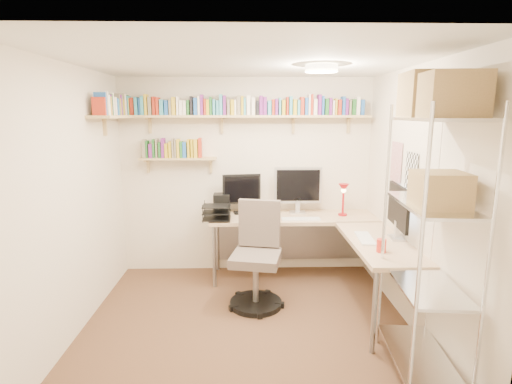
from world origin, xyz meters
TOP-DOWN VIEW (x-y plane):
  - ground at (0.00, 0.00)m, footprint 3.20×3.20m
  - room_shell at (0.00, 0.00)m, footprint 3.24×3.04m
  - wall_shelves at (-0.42, 1.30)m, footprint 3.12×1.09m
  - corner_desk at (0.67, 0.92)m, footprint 2.21×2.05m
  - office_chair at (0.11, 0.47)m, footprint 0.60×0.62m
  - wire_rack at (1.36, -0.80)m, footprint 0.53×0.96m

SIDE VIEW (x-z plane):
  - ground at x=0.00m, z-range 0.00..0.00m
  - office_chair at x=0.11m, z-range -0.09..1.04m
  - corner_desk at x=0.67m, z-range 0.10..1.50m
  - room_shell at x=0.00m, z-range 0.29..2.81m
  - wire_rack at x=1.36m, z-range 0.60..2.95m
  - wall_shelves at x=-0.42m, z-range 1.63..2.42m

